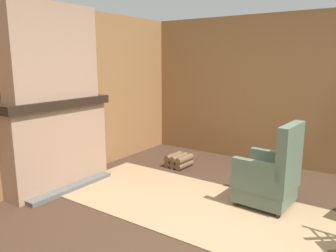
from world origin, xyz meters
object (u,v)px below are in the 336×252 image
at_px(firewood_stack, 179,161).
at_px(oil_lamp_vase, 30,94).
at_px(storage_case, 62,94).
at_px(armchair, 270,177).

distance_m(firewood_stack, oil_lamp_vase, 2.52).
relative_size(oil_lamp_vase, storage_case, 1.00).
bearing_deg(armchair, storage_case, 21.48).
bearing_deg(armchair, firewood_stack, -17.10).
height_order(oil_lamp_vase, storage_case, oil_lamp_vase).
height_order(firewood_stack, oil_lamp_vase, oil_lamp_vase).
bearing_deg(oil_lamp_vase, armchair, 27.01).
bearing_deg(storage_case, oil_lamp_vase, -90.01).
xyz_separation_m(armchair, oil_lamp_vase, (-2.67, -1.36, 0.95)).
distance_m(armchair, firewood_stack, 1.84).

